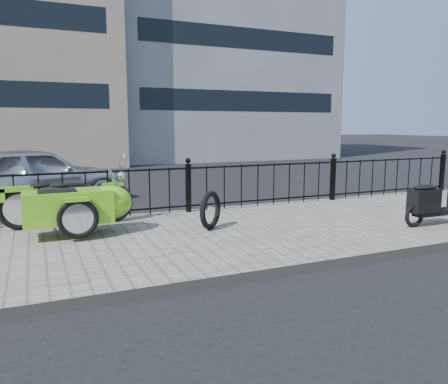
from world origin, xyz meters
name	(u,v)px	position (x,y,z in m)	size (l,w,h in m)	color
ground	(213,232)	(0.00, 0.00, 0.00)	(120.00, 120.00, 0.00)	black
sidewalk	(225,235)	(0.00, -0.50, 0.06)	(30.00, 3.80, 0.12)	#6B655A
curb	(186,213)	(0.00, 1.44, 0.06)	(30.00, 0.10, 0.12)	gray
iron_fence	(188,189)	(0.00, 1.30, 0.59)	(14.11, 0.11, 1.08)	black
building_grey	(214,23)	(7.00, 16.99, 7.50)	(12.00, 8.01, 15.00)	gray
motorcycle_sidecar	(80,204)	(-2.15, 0.34, 0.59)	(2.28, 1.48, 0.98)	black
scooter	(434,203)	(3.50, -1.49, 0.51)	(1.48, 0.43, 1.01)	black
spare_tire	(210,210)	(-0.15, -0.24, 0.44)	(0.64, 0.64, 0.09)	black
sedan_car	(32,176)	(-2.83, 3.81, 0.69)	(1.63, 4.05, 1.38)	silver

